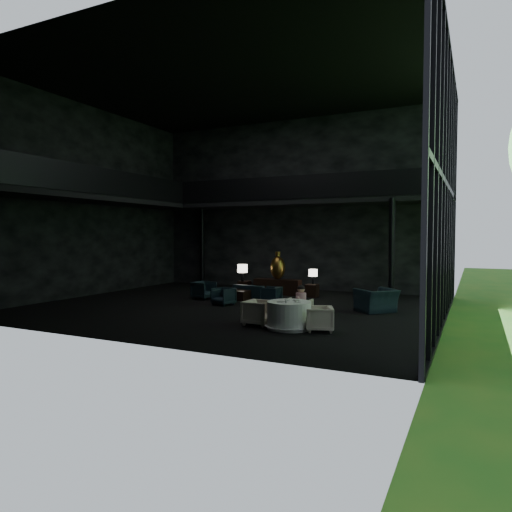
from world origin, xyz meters
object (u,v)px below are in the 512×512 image
at_px(table_lamp_right, 313,273).
at_px(dining_chair_north, 297,310).
at_px(side_table_left, 244,287).
at_px(sofa, 252,290).
at_px(lounge_armchair_west, 204,289).
at_px(console, 277,287).
at_px(dining_chair_east, 319,318).
at_px(lounge_armchair_south, 223,296).
at_px(table_lamp_left, 242,269).
at_px(dining_chair_west, 259,311).
at_px(side_table_right, 312,291).
at_px(dining_table, 289,317).
at_px(child, 301,297).
at_px(window_armchair, 376,295).
at_px(coffee_table, 239,295).
at_px(lounge_armchair_east, 271,295).
at_px(bronze_urn, 278,267).

height_order(table_lamp_right, dining_chair_north, table_lamp_right).
relative_size(side_table_left, dining_chair_north, 0.68).
bearing_deg(side_table_left, sofa, -52.69).
relative_size(lounge_armchair_west, dining_chair_north, 1.01).
distance_m(console, dining_chair_east, 7.53).
bearing_deg(dining_chair_north, lounge_armchair_south, -26.92).
distance_m(table_lamp_left, sofa, 1.81).
bearing_deg(dining_chair_west, dining_chair_east, -88.69).
xyz_separation_m(dining_chair_north, dining_chair_east, (0.95, -0.86, -0.04)).
xyz_separation_m(table_lamp_right, dining_chair_west, (0.54, -6.39, -0.57)).
height_order(side_table_right, dining_table, dining_table).
height_order(side_table_left, lounge_armchair_south, lounge_armchair_south).
bearing_deg(lounge_armchair_south, child, -12.89).
height_order(lounge_armchair_south, window_armchair, window_armchair).
bearing_deg(lounge_armchair_south, lounge_armchair_west, 160.55).
height_order(side_table_left, dining_chair_north, dining_chair_north).
relative_size(table_lamp_right, coffee_table, 0.74).
xyz_separation_m(window_armchair, dining_table, (-1.62, -3.80, -0.24)).
relative_size(coffee_table, dining_chair_west, 1.07).
relative_size(lounge_armchair_west, lounge_armchair_east, 1.26).
bearing_deg(window_armchair, dining_chair_west, 7.34).
distance_m(coffee_table, dining_chair_east, 6.41).
distance_m(window_armchair, dining_chair_east, 3.81).
xyz_separation_m(lounge_armchair_west, dining_table, (5.22, -3.92, -0.06)).
bearing_deg(table_lamp_right, lounge_armchair_east, -108.94).
bearing_deg(table_lamp_left, window_armchair, -21.59).
xyz_separation_m(side_table_left, lounge_armchair_east, (2.36, -2.42, 0.05)).
xyz_separation_m(lounge_armchair_west, coffee_table, (1.33, 0.47, -0.20)).
bearing_deg(dining_table, dining_chair_west, 173.69).
bearing_deg(dining_table, table_lamp_left, 126.75).
bearing_deg(console, lounge_armchair_east, -72.55).
bearing_deg(bronze_urn, console, -90.00).
bearing_deg(table_lamp_right, table_lamp_left, -176.43).
bearing_deg(lounge_armchair_west, window_armchair, -81.12).
bearing_deg(dining_table, bronze_urn, 115.46).
distance_m(sofa, lounge_armchair_east, 1.62).
xyz_separation_m(sofa, lounge_armchair_south, (-0.11, -2.15, -0.01)).
bearing_deg(lounge_armchair_east, sofa, -127.87).
bearing_deg(coffee_table, table_lamp_right, 41.42).
bearing_deg(table_lamp_left, dining_table, -53.25).
distance_m(side_table_right, sofa, 2.49).
height_order(console, dining_chair_north, dining_chair_north).
bearing_deg(child, dining_table, 89.08).
xyz_separation_m(window_armchair, child, (-1.60, -2.89, 0.21)).
height_order(console, table_lamp_right, table_lamp_right).
xyz_separation_m(bronze_urn, child, (3.12, -5.61, -0.39)).
xyz_separation_m(bronze_urn, window_armchair, (4.72, -2.72, -0.60)).
relative_size(window_armchair, dining_chair_west, 1.66).
height_order(sofa, dining_chair_west, dining_chair_west).
height_order(table_lamp_left, dining_table, table_lamp_left).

